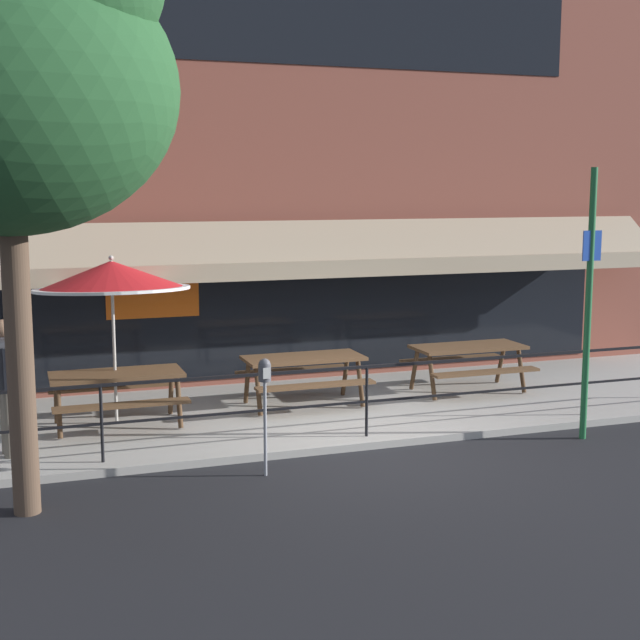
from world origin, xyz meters
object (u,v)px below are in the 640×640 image
(patio_umbrella_left, at_px, (112,277))
(pedestrian_walking, at_px, (6,380))
(street_sign_pole, at_px, (589,302))
(street_tree_curbside, at_px, (16,70))
(picnic_table_right, at_px, (468,355))
(picnic_table_left, at_px, (117,384))
(parking_meter_near, at_px, (265,381))
(picnic_table_centre, at_px, (304,367))

(patio_umbrella_left, bearing_deg, pedestrian_walking, -142.11)
(street_sign_pole, xyz_separation_m, street_tree_curbside, (-7.14, -0.51, 2.65))
(pedestrian_walking, bearing_deg, picnic_table_right, 9.77)
(patio_umbrella_left, bearing_deg, picnic_table_left, -90.00)
(parking_meter_near, bearing_deg, street_sign_pole, 1.26)
(picnic_table_centre, bearing_deg, street_tree_curbside, -141.78)
(parking_meter_near, xyz_separation_m, street_tree_curbside, (-2.61, -0.41, 3.39))
(picnic_table_left, distance_m, picnic_table_right, 5.63)
(picnic_table_left, bearing_deg, parking_meter_near, -59.36)
(picnic_table_right, bearing_deg, street_sign_pole, -82.45)
(patio_umbrella_left, bearing_deg, picnic_table_right, 1.00)
(picnic_table_right, xyz_separation_m, pedestrian_walking, (-7.06, -1.22, 0.35))
(street_sign_pole, relative_size, street_tree_curbside, 0.58)
(picnic_table_left, bearing_deg, street_tree_curbside, -112.22)
(picnic_table_right, distance_m, street_tree_curbside, 8.41)
(parking_meter_near, relative_size, street_tree_curbside, 0.22)
(picnic_table_left, relative_size, picnic_table_centre, 1.00)
(picnic_table_left, relative_size, parking_meter_near, 1.27)
(pedestrian_walking, xyz_separation_m, parking_meter_near, (2.88, -1.52, 0.09))
(picnic_table_right, xyz_separation_m, street_sign_pole, (0.35, -2.63, 1.18))
(picnic_table_left, relative_size, street_sign_pole, 0.49)
(parking_meter_near, bearing_deg, pedestrian_walking, 152.25)
(picnic_table_centre, bearing_deg, parking_meter_near, -116.68)
(parking_meter_near, bearing_deg, street_tree_curbside, -170.99)
(picnic_table_left, xyz_separation_m, picnic_table_right, (5.62, 0.29, 0.00))
(picnic_table_right, xyz_separation_m, street_tree_curbside, (-6.79, -3.14, 3.83))
(pedestrian_walking, distance_m, parking_meter_near, 3.26)
(picnic_table_left, xyz_separation_m, patio_umbrella_left, (-0.00, 0.19, 1.47))
(street_tree_curbside, bearing_deg, picnic_table_centre, 38.22)
(pedestrian_walking, height_order, street_tree_curbside, street_tree_curbside)
(pedestrian_walking, bearing_deg, street_tree_curbside, -82.03)
(picnic_table_left, bearing_deg, pedestrian_walking, -147.23)
(patio_umbrella_left, bearing_deg, picnic_table_centre, 1.73)
(picnic_table_centre, height_order, street_sign_pole, street_sign_pole)
(street_sign_pole, bearing_deg, pedestrian_walking, 169.18)
(picnic_table_left, height_order, picnic_table_right, same)
(picnic_table_centre, relative_size, street_sign_pole, 0.49)
(picnic_table_centre, relative_size, picnic_table_right, 1.00)
(picnic_table_centre, bearing_deg, pedestrian_walking, -164.19)
(picnic_table_right, relative_size, pedestrian_walking, 1.05)
(street_sign_pole, bearing_deg, picnic_table_left, 158.60)
(parking_meter_near, height_order, street_tree_curbside, street_tree_curbside)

